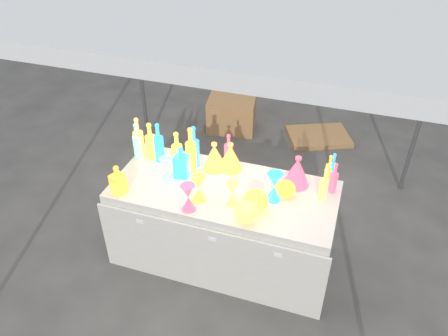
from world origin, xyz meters
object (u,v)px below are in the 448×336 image
(globe_0, at_px, (256,202))
(lampshade_0, at_px, (214,156))
(bottle_0, at_px, (150,141))
(cardboard_box_closed, at_px, (232,114))
(display_table, at_px, (224,224))

(globe_0, height_order, lampshade_0, lampshade_0)
(bottle_0, height_order, globe_0, bottle_0)
(cardboard_box_closed, distance_m, globe_0, 2.54)
(cardboard_box_closed, relative_size, lampshade_0, 2.38)
(display_table, relative_size, cardboard_box_closed, 3.11)
(lampshade_0, bearing_deg, cardboard_box_closed, 126.13)
(bottle_0, height_order, lampshade_0, bottle_0)
(display_table, height_order, lampshade_0, lampshade_0)
(bottle_0, distance_m, globe_0, 1.11)
(bottle_0, xyz_separation_m, globe_0, (1.04, -0.38, -0.10))
(globe_0, xyz_separation_m, lampshade_0, (-0.47, 0.41, 0.05))
(bottle_0, bearing_deg, globe_0, -20.05)
(display_table, distance_m, cardboard_box_closed, 2.22)
(lampshade_0, bearing_deg, globe_0, -17.97)
(cardboard_box_closed, bearing_deg, globe_0, -78.04)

